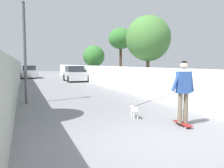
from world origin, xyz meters
The scene contains 12 objects.
ground_plane centered at (14.00, 0.00, 0.00)m, with size 80.00×80.00×0.00m, color gray.
wall_left centered at (12.00, 3.22, 1.00)m, with size 48.00×0.30×1.99m, color #999E93.
fence_right centered at (12.00, -3.22, 0.80)m, with size 48.00×0.30×1.59m, color white.
tree_right_near centered at (19.00, -4.05, 2.51)m, with size 2.20×2.20×3.63m.
tree_right_mid centered at (7.50, -3.92, 3.20)m, with size 2.52×2.52×4.49m.
tree_right_far centered at (13.00, -4.53, 3.71)m, with size 1.93×1.93×4.59m.
lamp_post centered at (6.68, 2.67, 3.24)m, with size 0.36×0.36×4.81m.
skateboard centered at (1.07, -1.51, 0.07)m, with size 0.82×0.30×0.08m.
person_skateboarder centered at (1.07, -1.51, 1.14)m, with size 0.27×0.72×1.79m.
dog centered at (2.42, -0.62, 0.27)m, with size 1.67×1.04×1.06m.
car_near centered at (19.16, -2.07, 0.71)m, with size 3.92×1.80×1.54m.
car_far centered at (26.49, 2.07, 0.71)m, with size 4.09×1.80×1.54m.
Camera 1 is at (-4.53, 2.77, 1.80)m, focal length 38.18 mm.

